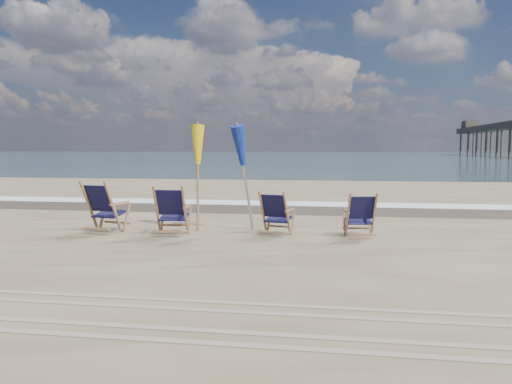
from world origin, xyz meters
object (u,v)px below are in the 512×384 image
at_px(umbrella_yellow, 197,151).
at_px(umbrella_blue, 246,148).
at_px(beach_chair_0, 113,208).
at_px(beach_chair_2, 287,214).
at_px(beach_chair_1, 185,211).
at_px(beach_chair_3, 374,215).

bearing_deg(umbrella_yellow, umbrella_blue, 7.16).
bearing_deg(umbrella_blue, beach_chair_0, -161.22).
xyz_separation_m(umbrella_yellow, umbrella_blue, (1.02, 0.13, 0.05)).
xyz_separation_m(beach_chair_0, umbrella_blue, (2.63, 0.89, 1.22)).
bearing_deg(beach_chair_2, umbrella_blue, -19.97).
relative_size(beach_chair_1, umbrella_blue, 0.45).
bearing_deg(umbrella_yellow, beach_chair_3, -5.77).
bearing_deg(umbrella_blue, beach_chair_3, -10.65).
distance_m(beach_chair_3, umbrella_yellow, 3.92).
height_order(beach_chair_0, beach_chair_1, beach_chair_0).
bearing_deg(beach_chair_3, beach_chair_2, -5.62).
relative_size(beach_chair_1, beach_chair_3, 1.13).
bearing_deg(beach_chair_0, umbrella_yellow, -141.11).
xyz_separation_m(beach_chair_1, umbrella_blue, (1.10, 0.86, 1.26)).
xyz_separation_m(beach_chair_0, beach_chair_3, (5.29, 0.39, -0.10)).
bearing_deg(beach_chair_1, beach_chair_3, -178.18).
bearing_deg(beach_chair_3, beach_chair_0, -5.67).
distance_m(beach_chair_0, beach_chair_3, 5.31).
height_order(beach_chair_0, umbrella_yellow, umbrella_yellow).
height_order(beach_chair_1, beach_chair_3, beach_chair_1).
bearing_deg(beach_chair_1, umbrella_yellow, -99.29).
bearing_deg(beach_chair_0, beach_chair_2, -162.43).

